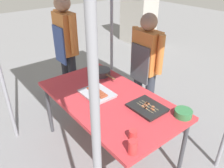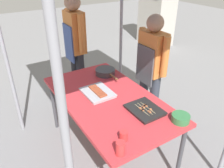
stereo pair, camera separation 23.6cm
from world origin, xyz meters
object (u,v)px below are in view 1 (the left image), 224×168
condiment_bowl (183,113)px  drink_cup_near_edge (133,135)px  cooking_wok (101,72)px  neighbor_stall_left (139,8)px  tray_grilled_sausages (97,93)px  customer_nearby (66,44)px  tray_meat_skewers (147,108)px  vendor_woman (145,63)px  stall_table (108,102)px  drink_cup_by_wok (133,147)px

condiment_bowl → drink_cup_near_edge: 0.58m
cooking_wok → neighbor_stall_left: 3.66m
tray_grilled_sausages → customer_nearby: bearing=167.4°
tray_meat_skewers → neighbor_stall_left: size_ratio=0.19×
cooking_wok → customer_nearby: (-0.75, -0.07, 0.19)m
vendor_woman → neighbor_stall_left: size_ratio=0.83×
drink_cup_near_edge → neighbor_stall_left: size_ratio=0.05×
stall_table → vendor_woman: vendor_woman is taller
vendor_woman → condiment_bowl: bearing=155.7°
drink_cup_near_edge → vendor_woman: size_ratio=0.06×
stall_table → cooking_wok: size_ratio=3.89×
tray_grilled_sausages → vendor_woman: size_ratio=0.24×
drink_cup_near_edge → neighbor_stall_left: neighbor_stall_left is taller
condiment_bowl → neighbor_stall_left: neighbor_stall_left is taller
drink_cup_by_wok → vendor_woman: 1.43m
drink_cup_near_edge → condiment_bowl: bearing=83.1°
tray_grilled_sausages → drink_cup_near_edge: bearing=-12.6°
drink_cup_near_edge → neighbor_stall_left: (-3.37, 3.36, 0.12)m
drink_cup_near_edge → drink_cup_by_wok: 0.16m
cooking_wok → tray_grilled_sausages: bearing=-40.7°
condiment_bowl → vendor_woman: (-0.89, 0.40, 0.10)m
condiment_bowl → drink_cup_by_wok: drink_cup_by_wok is taller
condiment_bowl → neighbor_stall_left: (-3.44, 2.78, 0.13)m
condiment_bowl → drink_cup_by_wok: size_ratio=1.39×
customer_nearby → drink_cup_near_edge: bearing=-12.6°
stall_table → neighbor_stall_left: 4.17m
drink_cup_by_wok → vendor_woman: size_ratio=0.08×
tray_meat_skewers → drink_cup_by_wok: size_ratio=2.84×
stall_table → cooking_wok: (-0.49, 0.26, 0.09)m
tray_meat_skewers → neighbor_stall_left: neighbor_stall_left is taller
tray_grilled_sausages → condiment_bowl: size_ratio=2.15×
drink_cup_by_wok → tray_meat_skewers: bearing=123.1°
cooking_wok → neighbor_stall_left: (-2.26, 2.88, 0.13)m
drink_cup_near_edge → drink_cup_by_wok: (0.11, -0.11, 0.02)m
cooking_wok → vendor_woman: size_ratio=0.27×
drink_cup_near_edge → vendor_woman: bearing=129.8°
vendor_woman → neighbor_stall_left: 3.49m
tray_meat_skewers → customer_nearby: 1.65m
drink_cup_by_wok → drink_cup_near_edge: bearing=136.2°
cooking_wok → condiment_bowl: cooking_wok is taller
stall_table → vendor_woman: size_ratio=1.06×
stall_table → condiment_bowl: condiment_bowl is taller
condiment_bowl → vendor_woman: bearing=155.7°
drink_cup_near_edge → drink_cup_by_wok: size_ratio=0.72×
stall_table → drink_cup_by_wok: bearing=-24.5°
tray_meat_skewers → vendor_woman: size_ratio=0.23×
stall_table → neighbor_stall_left: neighbor_stall_left is taller
drink_cup_by_wok → neighbor_stall_left: bearing=135.1°
tray_meat_skewers → cooking_wok: bearing=174.6°
tray_grilled_sausages → cooking_wok: cooking_wok is taller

